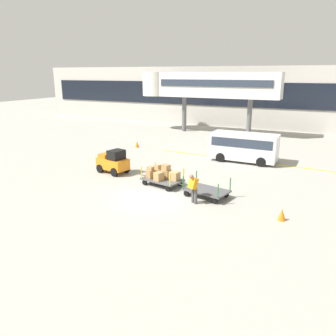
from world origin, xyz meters
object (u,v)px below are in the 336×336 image
(baggage_cart_middle, at_px, (206,190))
(shuttle_van, at_px, (244,145))
(baggage_tug, at_px, (113,162))
(baggage_cart_lead, at_px, (162,175))
(baggage_handler, at_px, (193,187))
(safety_cone_far, at_px, (137,144))
(safety_cone_near, at_px, (282,215))

(baggage_cart_middle, height_order, shuttle_van, shuttle_van)
(baggage_cart_middle, bearing_deg, shuttle_van, 89.94)
(baggage_tug, relative_size, baggage_cart_lead, 0.74)
(baggage_handler, xyz_separation_m, shuttle_van, (0.27, 9.36, 0.37))
(baggage_cart_middle, relative_size, safety_cone_far, 5.61)
(baggage_tug, relative_size, baggage_cart_middle, 0.74)
(safety_cone_near, bearing_deg, shuttle_van, 113.10)
(safety_cone_near, bearing_deg, baggage_cart_lead, 164.12)
(baggage_cart_middle, distance_m, safety_cone_near, 4.25)
(baggage_tug, distance_m, baggage_handler, 7.25)
(baggage_tug, distance_m, baggage_cart_lead, 4.09)
(baggage_cart_lead, height_order, baggage_handler, baggage_handler)
(safety_cone_far, bearing_deg, safety_cone_near, -36.56)
(baggage_tug, bearing_deg, shuttle_van, 43.67)
(baggage_handler, distance_m, safety_cone_far, 13.76)
(shuttle_van, distance_m, safety_cone_near, 10.34)
(safety_cone_near, xyz_separation_m, safety_cone_far, (-13.69, 10.16, 0.00))
(shuttle_van, bearing_deg, safety_cone_far, 175.93)
(baggage_cart_lead, distance_m, safety_cone_near, 7.32)
(baggage_tug, height_order, baggage_cart_lead, baggage_tug)
(baggage_handler, distance_m, shuttle_van, 9.37)
(baggage_tug, distance_m, shuttle_van, 9.71)
(baggage_handler, bearing_deg, shuttle_van, 88.35)
(baggage_cart_lead, bearing_deg, baggage_tug, 169.11)
(baggage_cart_lead, height_order, shuttle_van, shuttle_van)
(baggage_cart_lead, xyz_separation_m, baggage_cart_middle, (2.99, -0.70, -0.24))
(baggage_tug, height_order, baggage_cart_middle, baggage_tug)
(baggage_cart_middle, bearing_deg, baggage_handler, -102.39)
(baggage_cart_lead, height_order, safety_cone_far, baggage_cart_lead)
(baggage_handler, height_order, safety_cone_near, baggage_handler)
(baggage_tug, distance_m, safety_cone_near, 11.40)
(baggage_cart_lead, bearing_deg, baggage_handler, -34.75)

